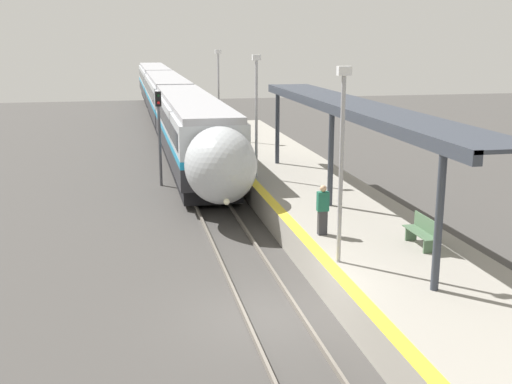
# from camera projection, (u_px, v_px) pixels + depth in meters

# --- Properties ---
(ground_plane) EXTENTS (120.00, 120.00, 0.00)m
(ground_plane) POSITION_uv_depth(u_px,v_px,m) (272.00, 317.00, 16.68)
(ground_plane) COLOR #423F3D
(rail_left) EXTENTS (0.08, 90.00, 0.15)m
(rail_left) POSITION_uv_depth(u_px,v_px,m) (245.00, 317.00, 16.52)
(rail_left) COLOR slate
(rail_left) RESTS_ON ground_plane
(rail_right) EXTENTS (0.08, 90.00, 0.15)m
(rail_right) POSITION_uv_depth(u_px,v_px,m) (299.00, 312.00, 16.80)
(rail_right) COLOR slate
(rail_right) RESTS_ON ground_plane
(train) EXTENTS (2.90, 60.38, 3.96)m
(train) POSITION_uv_depth(u_px,v_px,m) (168.00, 99.00, 51.52)
(train) COLOR black
(train) RESTS_ON ground_plane
(platform_right) EXTENTS (4.85, 64.00, 1.01)m
(platform_right) POSITION_uv_depth(u_px,v_px,m) (417.00, 287.00, 17.35)
(platform_right) COLOR gray
(platform_right) RESTS_ON ground_plane
(platform_bench) EXTENTS (0.44, 1.63, 0.89)m
(platform_bench) POSITION_uv_depth(u_px,v_px,m) (423.00, 231.00, 19.03)
(platform_bench) COLOR #4C6B4C
(platform_bench) RESTS_ON platform_right
(person_waiting) EXTENTS (0.36, 0.22, 1.60)m
(person_waiting) POSITION_uv_depth(u_px,v_px,m) (323.00, 209.00, 20.10)
(person_waiting) COLOR #333338
(person_waiting) RESTS_ON platform_right
(railway_signal) EXTENTS (0.28, 0.28, 4.57)m
(railway_signal) POSITION_uv_depth(u_px,v_px,m) (159.00, 129.00, 30.75)
(railway_signal) COLOR #59595E
(railway_signal) RESTS_ON ground_plane
(lamppost_near) EXTENTS (0.36, 0.20, 5.35)m
(lamppost_near) POSITION_uv_depth(u_px,v_px,m) (342.00, 153.00, 17.12)
(lamppost_near) COLOR #9E9EA3
(lamppost_near) RESTS_ON platform_right
(lamppost_mid) EXTENTS (0.36, 0.20, 5.35)m
(lamppost_mid) POSITION_uv_depth(u_px,v_px,m) (256.00, 108.00, 27.83)
(lamppost_mid) COLOR #9E9EA3
(lamppost_mid) RESTS_ON platform_right
(lamppost_far) EXTENTS (0.36, 0.20, 5.35)m
(lamppost_far) POSITION_uv_depth(u_px,v_px,m) (219.00, 88.00, 38.54)
(lamppost_far) COLOR #9E9EA3
(lamppost_far) RESTS_ON platform_right
(station_canopy) EXTENTS (2.02, 19.66, 3.76)m
(station_canopy) POSITION_uv_depth(u_px,v_px,m) (348.00, 110.00, 23.08)
(station_canopy) COLOR #333842
(station_canopy) RESTS_ON platform_right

